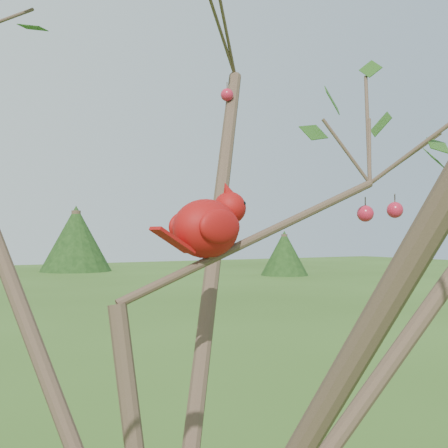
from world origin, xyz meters
The scene contains 2 objects.
crabapple_tree centered at (0.03, -0.02, 2.12)m, with size 2.35×2.05×2.95m.
cardinal centered at (0.14, 0.09, 2.10)m, with size 0.25×0.15×0.17m.
Camera 1 is at (-0.41, -0.90, 2.08)m, focal length 45.00 mm.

